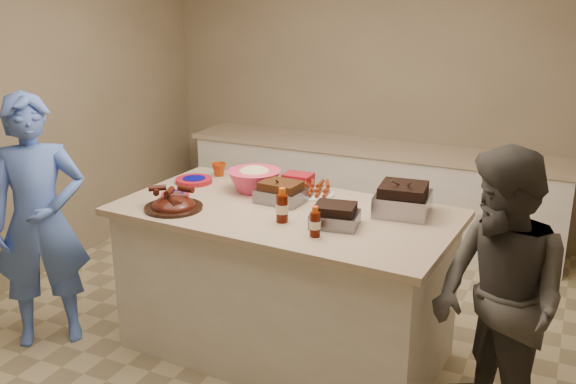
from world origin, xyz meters
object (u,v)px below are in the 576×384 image
at_px(plastic_cup, 219,176).
at_px(roasting_pan, 402,214).
at_px(bbq_bottle_a, 282,222).
at_px(rib_platter, 174,209).
at_px(guest_blue, 54,337).
at_px(coleslaw_bowl, 255,191).
at_px(bbq_bottle_b, 315,236).
at_px(mustard_bottle, 268,194).
at_px(island, 285,349).

bearing_deg(plastic_cup, roasting_pan, -8.92).
bearing_deg(bbq_bottle_a, rib_platter, -173.42).
xyz_separation_m(rib_platter, guest_blue, (-0.89, -0.25, -1.00)).
height_order(coleslaw_bowl, guest_blue, coleslaw_bowl).
relative_size(coleslaw_bowl, bbq_bottle_b, 2.06).
relative_size(plastic_cup, guest_blue, 0.06).
bearing_deg(bbq_bottle_a, plastic_cup, 141.31).
bearing_deg(rib_platter, bbq_bottle_a, 6.58).
height_order(rib_platter, bbq_bottle_b, bbq_bottle_b).
height_order(coleslaw_bowl, plastic_cup, coleslaw_bowl).
relative_size(mustard_bottle, plastic_cup, 1.28).
distance_m(bbq_bottle_b, plastic_cup, 1.35).
relative_size(roasting_pan, mustard_bottle, 2.41).
height_order(island, guest_blue, island).
height_order(rib_platter, plastic_cup, rib_platter).
distance_m(rib_platter, plastic_cup, 0.76).
height_order(bbq_bottle_b, plastic_cup, bbq_bottle_b).
distance_m(mustard_bottle, guest_blue, 1.80).
distance_m(rib_platter, coleslaw_bowl, 0.61).
xyz_separation_m(bbq_bottle_b, plastic_cup, (-1.09, 0.79, 0.00)).
bearing_deg(guest_blue, roasting_pan, -21.66).
distance_m(coleslaw_bowl, bbq_bottle_a, 0.62).
bearing_deg(coleslaw_bowl, bbq_bottle_b, -40.27).
height_order(bbq_bottle_a, bbq_bottle_b, bbq_bottle_a).
relative_size(rib_platter, coleslaw_bowl, 1.01).
height_order(rib_platter, coleslaw_bowl, coleslaw_bowl).
height_order(rib_platter, bbq_bottle_a, bbq_bottle_a).
height_order(roasting_pan, coleslaw_bowl, coleslaw_bowl).
relative_size(rib_platter, guest_blue, 0.21).
distance_m(roasting_pan, bbq_bottle_a, 0.75).
distance_m(bbq_bottle_b, mustard_bottle, 0.81).
bearing_deg(island, coleslaw_bowl, 147.25).
bearing_deg(coleslaw_bowl, plastic_cup, 152.64).
distance_m(bbq_bottle_a, guest_blue, 1.92).
relative_size(bbq_bottle_a, bbq_bottle_b, 1.19).
bearing_deg(mustard_bottle, rib_platter, -127.64).
height_order(bbq_bottle_b, mustard_bottle, bbq_bottle_b).
height_order(coleslaw_bowl, bbq_bottle_b, coleslaw_bowl).
xyz_separation_m(roasting_pan, mustard_bottle, (-0.92, -0.01, 0.00)).
height_order(coleslaw_bowl, bbq_bottle_a, coleslaw_bowl).
bearing_deg(mustard_bottle, guest_blue, -149.18).
relative_size(bbq_bottle_a, plastic_cup, 2.01).
xyz_separation_m(rib_platter, bbq_bottle_b, (0.98, -0.05, 0.00)).
bearing_deg(plastic_cup, guest_blue, -127.73).
xyz_separation_m(island, bbq_bottle_a, (0.08, -0.20, 1.00)).
bearing_deg(guest_blue, plastic_cup, 11.27).
bearing_deg(plastic_cup, island, -31.67).
xyz_separation_m(coleslaw_bowl, bbq_bottle_b, (0.69, -0.58, 0.00)).
height_order(roasting_pan, bbq_bottle_b, bbq_bottle_b).
xyz_separation_m(rib_platter, roasting_pan, (1.32, 0.52, 0.00)).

